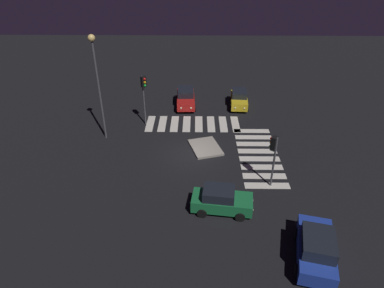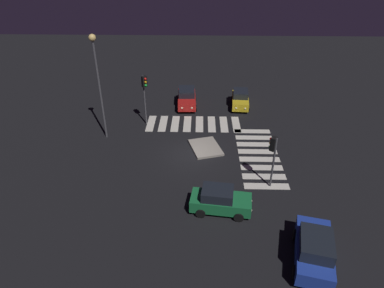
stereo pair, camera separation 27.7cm
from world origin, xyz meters
TOP-DOWN VIEW (x-y plane):
  - ground_plane at (0.00, 0.00)m, footprint 80.00×80.00m
  - traffic_island at (0.98, -1.11)m, footprint 3.52×3.02m
  - car_yellow at (9.46, -4.76)m, footprint 3.95×2.04m
  - car_red at (9.46, 0.78)m, footprint 4.25×2.11m
  - car_green at (-6.59, -1.94)m, footprint 2.20×4.02m
  - car_blue at (-10.53, -6.74)m, footprint 4.59×2.79m
  - traffic_light_south at (-3.89, -5.50)m, footprint 0.54×0.53m
  - traffic_light_north at (5.17, 4.35)m, footprint 0.53×0.54m
  - street_lamp at (2.71, 7.61)m, footprint 0.56×0.56m
  - crosswalk_near at (0.00, -5.38)m, footprint 8.75×3.20m
  - crosswalk_side at (5.36, 0.00)m, footprint 3.20×8.75m

SIDE VIEW (x-z plane):
  - ground_plane at x=0.00m, z-range 0.00..0.00m
  - crosswalk_near at x=0.00m, z-range 0.00..0.02m
  - crosswalk_side at x=5.36m, z-range 0.00..0.02m
  - traffic_island at x=0.98m, z-range 0.00..0.18m
  - car_yellow at x=9.46m, z-range -0.02..1.66m
  - car_green at x=-6.59m, z-range -0.02..1.67m
  - car_red at x=9.46m, z-range -0.02..1.80m
  - car_blue at x=-10.53m, z-range -0.02..1.87m
  - traffic_light_south at x=-3.89m, z-range 1.01..4.90m
  - traffic_light_north at x=5.17m, z-range 1.22..5.96m
  - street_lamp at x=2.71m, z-range 1.49..10.39m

